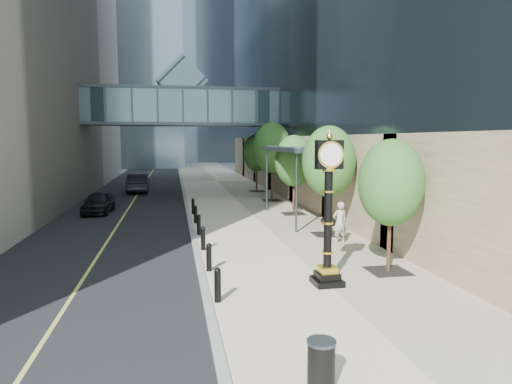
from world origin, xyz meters
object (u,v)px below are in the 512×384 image
at_px(pedestrian, 340,222).
at_px(car_far, 138,183).
at_px(car_near, 98,202).
at_px(street_clock, 328,220).
at_px(trash_bin, 321,366).

height_order(pedestrian, car_far, pedestrian).
xyz_separation_m(pedestrian, car_far, (-10.54, 22.91, -0.15)).
bearing_deg(car_near, car_far, 84.62).
bearing_deg(pedestrian, car_near, -50.62).
bearing_deg(car_far, pedestrian, 113.91).
height_order(street_clock, pedestrian, street_clock).
xyz_separation_m(trash_bin, pedestrian, (4.75, 11.62, 0.50)).
xyz_separation_m(street_clock, car_near, (-9.65, 16.83, -1.46)).
distance_m(pedestrian, car_near, 16.55).
distance_m(trash_bin, car_far, 35.02).
bearing_deg(car_near, pedestrian, -39.73).
xyz_separation_m(car_near, car_far, (1.67, 11.75, 0.15)).
bearing_deg(trash_bin, car_near, 108.13).
relative_size(street_clock, car_near, 1.20).
bearing_deg(trash_bin, pedestrian, 67.77).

